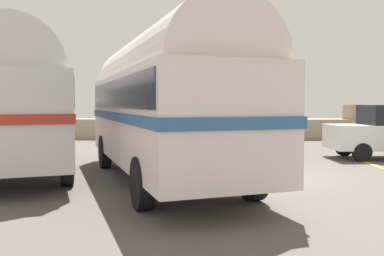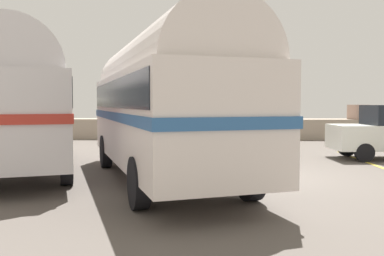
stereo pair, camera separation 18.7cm
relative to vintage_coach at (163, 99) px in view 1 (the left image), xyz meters
name	(u,v)px [view 1 (the left image)]	position (x,y,z in m)	size (l,w,h in m)	color
ground	(259,176)	(2.47, 0.73, -2.04)	(32.00, 26.00, 0.02)	#58514A
breakwater	(227,127)	(2.34, 12.51, -1.37)	(31.36, 1.94, 2.27)	gray
vintage_coach	(163,99)	(0.00, 0.00, 0.00)	(5.25, 8.88, 3.70)	black
second_coach	(21,99)	(-4.16, 1.42, 0.00)	(5.27, 8.88, 3.70)	black
lamp_post	(237,73)	(2.47, 8.03, 1.20)	(0.94, 0.83, 5.71)	#5B5B60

